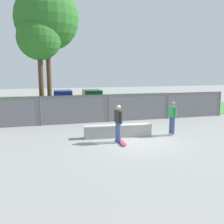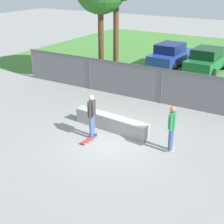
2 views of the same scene
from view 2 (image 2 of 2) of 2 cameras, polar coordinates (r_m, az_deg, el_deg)
ground_plane at (r=13.28m, az=0.06°, el=-4.99°), size 80.00×80.00×0.00m
grass_strip at (r=26.67m, az=17.24°, el=8.40°), size 29.69×20.00×0.02m
concrete_ledge at (r=14.06m, az=-0.17°, el=-1.85°), size 3.59×0.77×0.65m
skateboarder at (r=13.17m, az=-3.51°, el=-0.42°), size 0.36×0.58×1.82m
skateboard at (r=13.23m, az=-4.11°, el=-4.81°), size 0.26×0.81×0.09m
chainlink_fence at (r=16.92m, az=8.58°, el=4.72°), size 17.76×0.07×1.86m
car_blue at (r=24.26m, az=10.05°, el=9.72°), size 2.16×4.27×1.66m
car_green at (r=23.30m, az=16.07°, el=8.65°), size 2.16×4.27×1.66m
bystander at (r=12.28m, az=10.30°, el=-2.57°), size 0.33×0.59×1.82m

